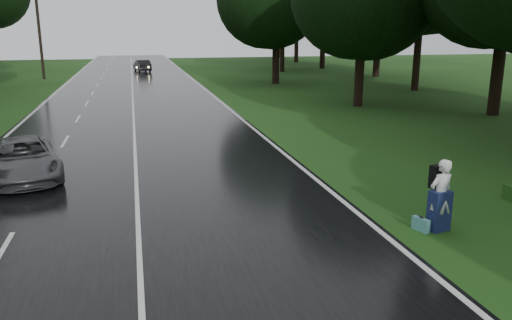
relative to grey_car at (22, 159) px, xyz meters
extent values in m
plane|color=#1E4715|center=(3.64, -8.26, -0.70)|extent=(160.00, 160.00, 0.00)
cube|color=black|center=(3.64, 11.74, -0.68)|extent=(12.00, 140.00, 0.04)
cube|color=silver|center=(3.64, 11.74, -0.65)|extent=(0.12, 140.00, 0.01)
imported|color=#4B4D50|center=(0.00, 0.00, 0.00)|extent=(3.27, 5.11, 1.31)
imported|color=black|center=(4.87, 43.79, 0.01)|extent=(2.08, 4.19, 1.32)
imported|color=silver|center=(10.93, -7.20, 0.22)|extent=(0.74, 0.56, 1.83)
cube|color=navy|center=(10.93, -7.20, -0.18)|extent=(0.57, 0.44, 1.02)
cube|color=black|center=(10.99, -6.94, 0.62)|extent=(0.45, 0.30, 0.59)
cube|color=teal|center=(10.49, -7.15, -0.53)|extent=(0.29, 0.50, 0.34)
camera|label=1|loc=(3.73, -17.75, 4.20)|focal=35.83mm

